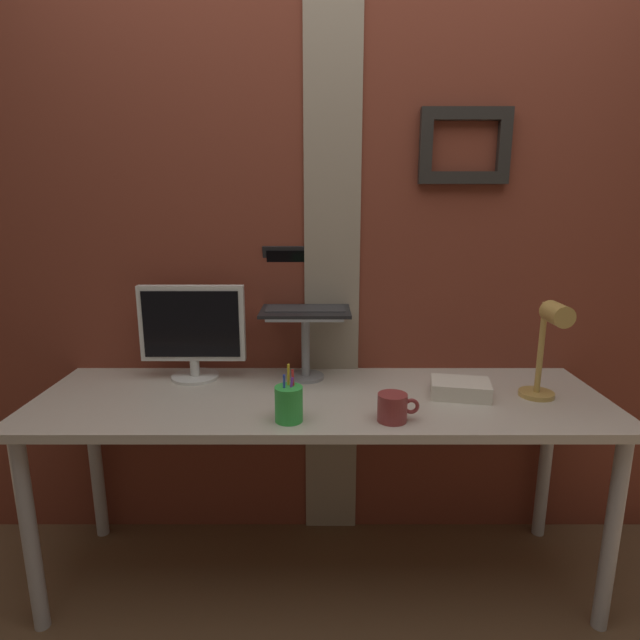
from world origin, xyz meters
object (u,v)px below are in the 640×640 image
object	(u,v)px
desk_lamp	(548,341)
pen_cup	(288,404)
laptop	(305,292)
coffee_mug	(392,407)
monitor	(192,328)

from	to	relation	value
desk_lamp	pen_cup	distance (m)	0.88
laptop	desk_lamp	xyz separation A→B (m)	(0.81, -0.31, -0.11)
pen_cup	coffee_mug	distance (m)	0.32
laptop	coffee_mug	bearing A→B (deg)	-58.88
monitor	coffee_mug	bearing A→B (deg)	-28.98
monitor	pen_cup	distance (m)	0.57
monitor	desk_lamp	world-z (taller)	monitor
monitor	coffee_mug	xyz separation A→B (m)	(0.71, -0.39, -0.15)
monitor	desk_lamp	bearing A→B (deg)	-10.93
laptop	monitor	bearing A→B (deg)	-170.22
pen_cup	coffee_mug	world-z (taller)	pen_cup
laptop	desk_lamp	world-z (taller)	laptop
monitor	desk_lamp	size ratio (longest dim) A/B	1.13
laptop	pen_cup	bearing A→B (deg)	-95.10
pen_cup	laptop	bearing A→B (deg)	84.90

